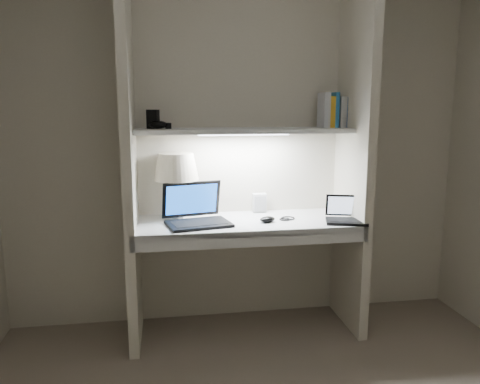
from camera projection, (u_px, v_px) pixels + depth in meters
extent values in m
cube|color=beige|center=(239.00, 144.00, 3.25)|extent=(3.20, 0.01, 2.50)
cube|color=beige|center=(129.00, 149.00, 2.86)|extent=(0.06, 0.55, 2.50)
cube|color=beige|center=(355.00, 146.00, 3.09)|extent=(0.06, 0.55, 2.50)
cube|color=white|center=(246.00, 223.00, 3.07)|extent=(1.40, 0.55, 0.04)
cube|color=silver|center=(253.00, 239.00, 2.82)|extent=(1.46, 0.03, 0.10)
cube|color=silver|center=(244.00, 131.00, 3.05)|extent=(1.40, 0.36, 0.03)
cube|color=white|center=(244.00, 134.00, 3.06)|extent=(0.60, 0.04, 0.02)
cylinder|color=white|center=(177.00, 216.00, 3.14)|extent=(0.11, 0.11, 0.02)
ellipsoid|color=white|center=(177.00, 202.00, 3.13)|extent=(0.15, 0.15, 0.19)
cylinder|color=white|center=(177.00, 186.00, 3.11)|extent=(0.02, 0.02, 0.08)
sphere|color=#FFD899|center=(176.00, 174.00, 3.09)|extent=(0.04, 0.04, 0.04)
cube|color=black|center=(199.00, 224.00, 2.94)|extent=(0.43, 0.34, 0.02)
cube|color=black|center=(199.00, 222.00, 2.93)|extent=(0.36, 0.25, 0.00)
cube|color=black|center=(191.00, 199.00, 3.06)|extent=(0.39, 0.15, 0.24)
cube|color=blue|center=(192.00, 199.00, 3.06)|extent=(0.34, 0.12, 0.20)
cube|color=black|center=(346.00, 221.00, 3.00)|extent=(0.30, 0.24, 0.02)
cube|color=black|center=(347.00, 220.00, 3.00)|extent=(0.24, 0.18, 0.00)
cube|color=black|center=(345.00, 205.00, 3.09)|extent=(0.26, 0.12, 0.15)
cube|color=#AAB9D1|center=(345.00, 206.00, 3.08)|extent=(0.23, 0.10, 0.12)
cube|color=silver|center=(259.00, 203.00, 3.29)|extent=(0.10, 0.07, 0.13)
ellipsoid|color=black|center=(267.00, 219.00, 3.01)|extent=(0.12, 0.10, 0.04)
torus|color=black|center=(288.00, 218.00, 3.10)|extent=(0.09, 0.09, 0.01)
cube|color=yellow|center=(194.00, 226.00, 2.91)|extent=(0.09, 0.09, 0.00)
cube|color=silver|center=(349.00, 112.00, 3.20)|extent=(0.03, 0.16, 0.21)
cube|color=#244791|center=(345.00, 110.00, 3.19)|extent=(0.04, 0.16, 0.23)
cube|color=#AFAEAA|center=(340.00, 112.00, 3.19)|extent=(0.04, 0.16, 0.21)
cube|color=teal|center=(333.00, 110.00, 3.18)|extent=(0.03, 0.16, 0.23)
cube|color=gold|center=(329.00, 112.00, 3.18)|extent=(0.03, 0.16, 0.21)
cube|color=silver|center=(324.00, 110.00, 3.17)|extent=(0.04, 0.16, 0.23)
cube|color=black|center=(153.00, 119.00, 2.99)|extent=(0.08, 0.07, 0.12)
ellipsoid|color=black|center=(158.00, 125.00, 2.96)|extent=(0.13, 0.10, 0.05)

